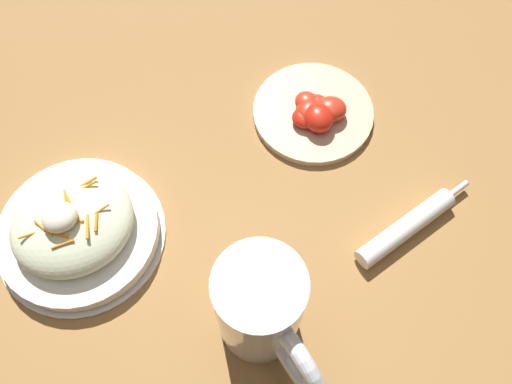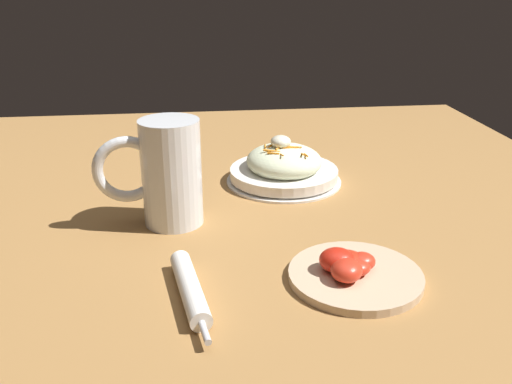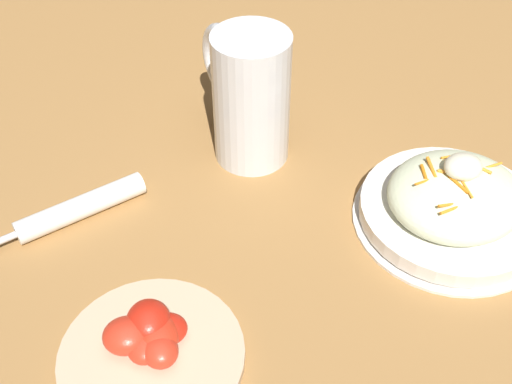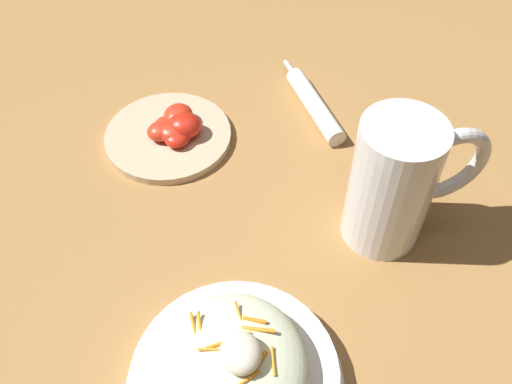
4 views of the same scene
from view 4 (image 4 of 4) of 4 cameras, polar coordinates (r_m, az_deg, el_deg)
The scene contains 5 objects.
ground_plane at distance 0.68m, azimuth 7.07°, elevation -5.26°, with size 1.43×1.43×0.00m, color #9E703D.
salad_plate at distance 0.57m, azimuth -2.16°, elevation -17.61°, with size 0.22×0.22×0.09m.
beer_mug at distance 0.65m, azimuth 13.77°, elevation 0.43°, with size 0.09×0.17×0.17m.
napkin_roll at distance 0.83m, azimuth 5.90°, elevation 8.77°, with size 0.19×0.05×0.03m.
tomato_plate at distance 0.79m, azimuth -8.55°, elevation 5.99°, with size 0.18×0.18×0.04m.
Camera 4 is at (-0.37, 0.16, 0.55)m, focal length 39.60 mm.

